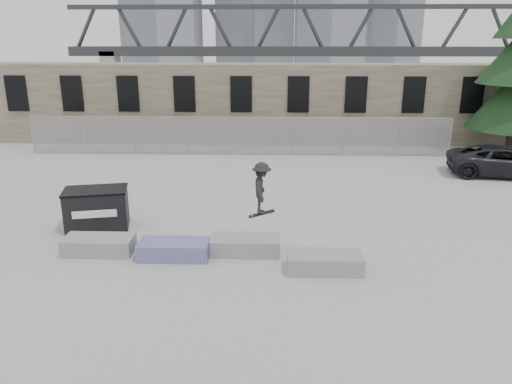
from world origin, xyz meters
TOP-DOWN VIEW (x-y plane):
  - ground at (0.00, 0.00)m, footprint 120.00×120.00m
  - stone_wall at (0.00, 16.24)m, footprint 36.00×2.58m
  - chainlink_fence at (-0.00, 12.50)m, footprint 22.06×0.06m
  - planter_far_left at (-3.26, -0.05)m, footprint 2.00×0.90m
  - planter_center_left at (-1.01, -0.30)m, footprint 2.00×0.90m
  - planter_center_right at (1.00, 0.08)m, footprint 2.00×0.90m
  - planter_offset at (3.21, -1.01)m, footprint 2.00×0.90m
  - dumpster at (-3.96, 1.93)m, footprint 2.22×1.62m
  - truss_bridge at (10.00, 55.00)m, footprint 70.00×3.00m
  - suv at (12.19, 8.82)m, footprint 5.12×2.98m
  - skateboarder at (1.46, 0.87)m, footprint 0.81×1.01m

SIDE VIEW (x-z plane):
  - ground at x=0.00m, z-range 0.00..0.00m
  - planter_far_left at x=-3.26m, z-range 0.02..0.51m
  - planter_center_left at x=-1.01m, z-range 0.02..0.51m
  - planter_center_right at x=1.00m, z-range 0.02..0.51m
  - planter_offset at x=3.21m, z-range 0.02..0.51m
  - dumpster at x=-3.96m, z-range 0.01..1.33m
  - suv at x=12.19m, z-range 0.00..1.34m
  - chainlink_fence at x=0.00m, z-range 0.03..2.05m
  - skateboarder at x=1.46m, z-range 0.89..2.58m
  - stone_wall at x=0.00m, z-range 0.01..4.51m
  - truss_bridge at x=10.00m, z-range -0.77..9.03m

